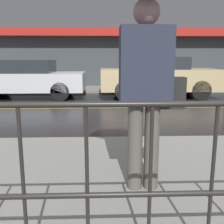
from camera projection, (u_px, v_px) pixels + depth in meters
ground_plane at (139, 107)px, 7.68m from camera, size 80.00×80.00×0.00m
sidewalk_near at (196, 179)px, 2.99m from camera, size 28.00×3.01×0.11m
sidewalk_far at (126, 89)px, 11.89m from camera, size 28.00×2.07×0.11m
lane_marking at (139, 107)px, 7.68m from camera, size 25.20×0.12×0.01m
building_storefront at (124, 40)px, 12.57m from camera, size 28.00×0.85×4.55m
pedestrian at (147, 18)px, 2.36m from camera, size 0.96×0.96×2.22m
car_silver at (27, 78)px, 9.47m from camera, size 4.04×1.77×1.36m
car_tan at (157, 76)px, 9.63m from camera, size 4.23×1.82×1.46m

